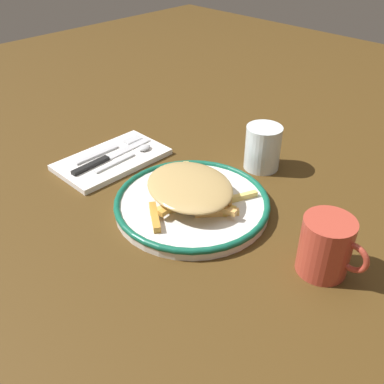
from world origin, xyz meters
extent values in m
plane|color=#462F12|center=(0.00, 0.00, 0.00)|extent=(2.60, 2.60, 0.00)
cylinder|color=silver|center=(0.00, 0.00, 0.01)|extent=(0.28, 0.28, 0.02)
torus|color=#125941|center=(0.00, 0.00, 0.02)|extent=(0.29, 0.29, 0.01)
cube|color=#C18732|center=(-0.01, -0.09, 0.02)|extent=(0.07, 0.05, 0.01)
cube|color=#EEC964|center=(0.06, 0.06, 0.02)|extent=(0.04, 0.07, 0.01)
cube|color=#F1C159|center=(-0.03, -0.03, 0.03)|extent=(0.07, 0.04, 0.01)
cube|color=#DDB55D|center=(-0.04, -0.02, 0.02)|extent=(0.06, 0.04, 0.01)
cube|color=#EFBA5B|center=(-0.01, -0.04, 0.02)|extent=(0.02, 0.08, 0.01)
cube|color=#D8AF59|center=(-0.07, 0.05, 0.02)|extent=(0.07, 0.07, 0.01)
cube|color=#F6B65F|center=(0.06, 0.00, 0.02)|extent=(0.06, 0.07, 0.01)
cube|color=#E1A453|center=(0.05, 0.00, 0.03)|extent=(0.09, 0.03, 0.01)
cube|color=#CD8C3D|center=(0.03, 0.02, 0.03)|extent=(0.08, 0.02, 0.01)
cube|color=gold|center=(-0.06, 0.00, 0.02)|extent=(0.03, 0.09, 0.01)
cube|color=gold|center=(-0.04, 0.01, 0.02)|extent=(0.09, 0.02, 0.01)
cube|color=#EAB347|center=(-0.03, 0.01, 0.04)|extent=(0.09, 0.01, 0.01)
cube|color=#F3C367|center=(0.02, -0.02, 0.02)|extent=(0.06, 0.08, 0.01)
cube|color=#E8C050|center=(0.04, 0.02, 0.02)|extent=(0.08, 0.03, 0.01)
cube|color=#E9B25E|center=(-0.02, 0.00, 0.02)|extent=(0.04, 0.07, 0.01)
cube|color=#E1B44E|center=(0.05, 0.04, 0.02)|extent=(0.05, 0.07, 0.01)
cube|color=#E5C355|center=(-0.04, 0.02, 0.03)|extent=(0.07, 0.02, 0.01)
cube|color=gold|center=(0.00, -0.04, 0.03)|extent=(0.02, 0.08, 0.01)
ellipsoid|color=tan|center=(-0.01, 0.00, 0.05)|extent=(0.21, 0.19, 0.02)
cube|color=#2F6820|center=(0.00, 0.00, 0.05)|extent=(0.00, 0.00, 0.00)
cube|color=#3B6527|center=(0.01, 0.01, 0.05)|extent=(0.00, 0.00, 0.00)
cube|color=#3A6D1D|center=(0.01, 0.02, 0.05)|extent=(0.00, 0.00, 0.00)
cube|color=#2B5E25|center=(0.00, -0.01, 0.05)|extent=(0.00, 0.00, 0.00)
cube|color=silver|center=(-0.25, 0.00, 0.01)|extent=(0.14, 0.23, 0.01)
cube|color=silver|center=(-0.27, -0.02, 0.01)|extent=(0.01, 0.11, 0.00)
cube|color=silver|center=(-0.27, 0.08, 0.01)|extent=(0.02, 0.04, 0.00)
cube|color=black|center=(-0.24, -0.06, 0.02)|extent=(0.02, 0.09, 0.01)
cube|color=silver|center=(-0.25, 0.05, 0.01)|extent=(0.02, 0.12, 0.00)
cube|color=silver|center=(-0.22, -0.01, 0.01)|extent=(0.01, 0.10, 0.00)
ellipsoid|color=silver|center=(-0.22, 0.07, 0.02)|extent=(0.02, 0.03, 0.01)
cylinder|color=silver|center=(0.00, 0.21, 0.05)|extent=(0.07, 0.07, 0.09)
cylinder|color=#AF3D2E|center=(0.25, 0.03, 0.05)|extent=(0.08, 0.08, 0.09)
torus|color=#AF3D2E|center=(0.30, 0.03, 0.05)|extent=(0.05, 0.01, 0.05)
camera|label=1|loc=(0.46, -0.47, 0.48)|focal=40.78mm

